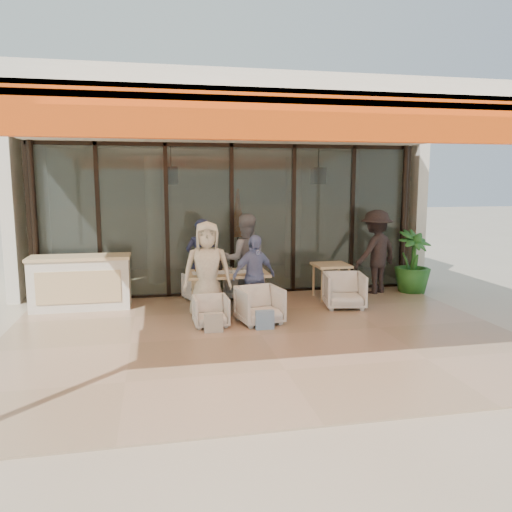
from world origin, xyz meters
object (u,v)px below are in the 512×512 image
Objects in this scene: dining_table at (227,275)px; side_table at (331,269)px; diner_grey at (245,260)px; diner_cream at (207,271)px; chair_near_left at (211,310)px; side_chair at (344,289)px; chair_far_right at (241,283)px; chair_far_left at (200,285)px; diner_navy at (202,263)px; chair_near_right at (260,304)px; host_counter at (81,282)px; standing_woman at (376,252)px; potted_palm at (413,262)px; diner_periwinkle at (254,276)px.

dining_table reaches higher than side_table.
diner_grey reaches higher than diner_cream.
side_chair reaches higher than chair_near_left.
side_chair is at bearing -6.25° from dining_table.
chair_far_left is at bearing 15.06° from chair_far_right.
side_table is (2.65, 0.06, -0.22)m from diner_navy.
chair_far_left is 2.08m from chair_near_right.
host_counter is 6.07m from standing_woman.
host_counter is 1.23× the size of dining_table.
host_counter reaches higher than side_table.
side_table is at bearing -173.15° from potted_palm.
host_counter is at bearing 138.87° from diner_periwinkle.
host_counter is 1.24× the size of diner_periwinkle.
chair_far_left is 1.08× the size of chair_near_left.
host_counter reaches higher than chair_near_left.
side_table is at bearing -173.35° from diner_grey.
side_chair is at bearing 163.84° from diner_grey.
diner_navy is 1.24m from diner_periwinkle.
potted_palm is at bearing 37.16° from side_chair.
host_counter is 2.31m from chair_far_left.
chair_near_right reaches higher than chair_far_right.
diner_grey is at bearing 56.89° from chair_near_left.
diner_navy is 0.84m from diner_grey.
chair_far_left is at bearing 7.46° from host_counter.
side_chair reaches higher than chair_far_right.
side_table is (1.81, 0.06, -0.26)m from diner_grey.
side_chair is (2.65, 0.21, -0.49)m from diner_cream.
chair_near_left is at bearing 102.25° from diner_navy.
diner_periwinkle reaches higher than chair_near_right.
diner_grey is (0.43, 0.44, 0.21)m from dining_table.
diner_grey is 0.99× the size of standing_woman.
host_counter is at bearing 157.77° from diner_cream.
dining_table is 0.63m from diner_navy.
diner_periwinkle is (0.84, -1.40, 0.43)m from chair_far_left.
diner_navy is at bearing 87.85° from chair_near_left.
diner_grey is 1.83m from side_table.
chair_far_right is 1.46m from diner_periwinkle.
diner_grey is 2.36× the size of side_chair.
diner_navy is (-0.41, 0.44, 0.18)m from dining_table.
diner_cream is at bearing 87.85° from chair_near_left.
side_chair is (2.65, -0.69, -0.48)m from diner_navy.
side_table is 0.41× the size of standing_woman.
host_counter is 2.94× the size of chair_far_left.
chair_near_left is (-0.41, -0.96, -0.40)m from dining_table.
chair_far_right is at bearing 157.07° from side_chair.
potted_palm is (6.88, 0.09, 0.16)m from host_counter.
chair_far_left is 4.62m from potted_palm.
chair_far_right is 0.39× the size of diner_cream.
dining_table is at bearing -11.95° from standing_woman.
side_chair is (2.24, -0.24, -0.31)m from dining_table.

